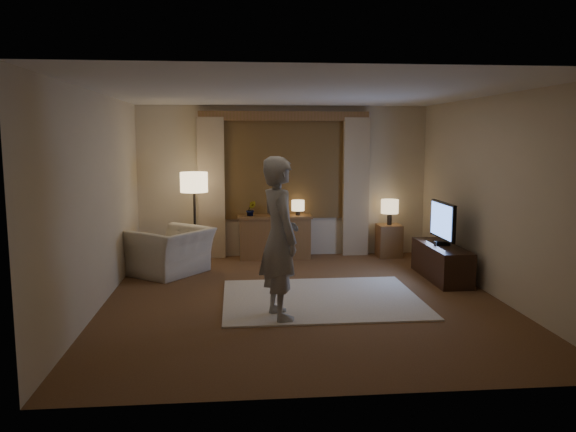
{
  "coord_description": "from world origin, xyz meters",
  "views": [
    {
      "loc": [
        -0.85,
        -6.94,
        2.05
      ],
      "look_at": [
        -0.13,
        0.6,
        1.0
      ],
      "focal_mm": 35.0,
      "sensor_mm": 36.0,
      "label": 1
    }
  ],
  "objects": [
    {
      "name": "person",
      "position": [
        -0.36,
        -0.74,
        0.94
      ],
      "size": [
        0.6,
        0.76,
        1.83
      ],
      "primitive_type": "imported",
      "rotation": [
        0.0,
        0.0,
        1.83
      ],
      "color": "#B3AFA6",
      "rests_on": "rug"
    },
    {
      "name": "table_lamp_side",
      "position": [
        1.81,
        2.45,
        0.87
      ],
      "size": [
        0.3,
        0.3,
        0.44
      ],
      "color": "black",
      "rests_on": "side_table"
    },
    {
      "name": "floor_lamp",
      "position": [
        -1.5,
        2.13,
        1.27
      ],
      "size": [
        0.44,
        0.44,
        1.51
      ],
      "color": "black",
      "rests_on": "floor"
    },
    {
      "name": "plant",
      "position": [
        -0.58,
        2.5,
        0.85
      ],
      "size": [
        0.17,
        0.13,
        0.3
      ],
      "primitive_type": "imported",
      "color": "#999999",
      "rests_on": "sideboard"
    },
    {
      "name": "tv_stand",
      "position": [
        2.15,
        0.85,
        0.25
      ],
      "size": [
        0.45,
        1.4,
        0.5
      ],
      "primitive_type": "cube",
      "color": "black",
      "rests_on": "floor"
    },
    {
      "name": "table_lamp_sideboard",
      "position": [
        0.22,
        2.5,
        0.9
      ],
      "size": [
        0.22,
        0.22,
        0.3
      ],
      "color": "black",
      "rests_on": "sideboard"
    },
    {
      "name": "picture_frame",
      "position": [
        -0.18,
        2.5,
        0.8
      ],
      "size": [
        0.16,
        0.02,
        0.2
      ],
      "primitive_type": "cube",
      "color": "brown",
      "rests_on": "sideboard"
    },
    {
      "name": "tv",
      "position": [
        2.15,
        0.85,
        0.85
      ],
      "size": [
        0.21,
        0.88,
        0.63
      ],
      "color": "black",
      "rests_on": "tv_stand"
    },
    {
      "name": "sideboard",
      "position": [
        -0.18,
        2.5,
        0.35
      ],
      "size": [
        1.2,
        0.4,
        0.7
      ],
      "primitive_type": "cube",
      "color": "brown",
      "rests_on": "floor"
    },
    {
      "name": "rug",
      "position": [
        0.24,
        -0.04,
        0.01
      ],
      "size": [
        2.5,
        2.0,
        0.02
      ],
      "primitive_type": "cube",
      "color": "beige",
      "rests_on": "floor"
    },
    {
      "name": "armchair",
      "position": [
        -1.82,
        1.52,
        0.35
      ],
      "size": [
        1.39,
        1.42,
        0.69
      ],
      "primitive_type": "imported",
      "rotation": [
        0.0,
        0.0,
        -2.23
      ],
      "color": "beige",
      "rests_on": "floor"
    },
    {
      "name": "side_table",
      "position": [
        1.81,
        2.45,
        0.28
      ],
      "size": [
        0.4,
        0.4,
        0.56
      ],
      "primitive_type": "cube",
      "color": "brown",
      "rests_on": "floor"
    },
    {
      "name": "room",
      "position": [
        0.0,
        0.5,
        1.33
      ],
      "size": [
        5.04,
        5.54,
        2.64
      ],
      "color": "brown",
      "rests_on": "ground"
    }
  ]
}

